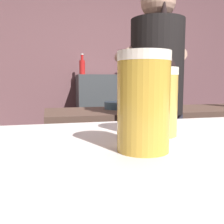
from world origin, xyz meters
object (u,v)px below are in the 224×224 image
Objects in this scene: chefs_knife at (168,109)px; pint_glass_far at (143,102)px; bottle_vinegar at (138,68)px; bottle_hot_sauce at (126,67)px; bartender at (156,101)px; pint_glass_near at (155,102)px; bottle_olive_oil at (82,67)px; mixing_bowl at (117,105)px.

chefs_knife is 1.70× the size of pint_glass_far.
bottle_vinegar is 0.87× the size of bottle_hot_sauce.
chefs_knife is at bearing -32.15° from bartender.
pint_glass_far is 0.56× the size of bottle_hot_sauce.
pint_glass_near is 3.02m from bottle_hot_sauce.
mixing_bowl is at bearing -84.02° from bottle_olive_oil.
bottle_hot_sauce reaches higher than bottle_vinegar.
bottle_hot_sauce is at bearing 164.15° from bottle_vinegar.
pint_glass_far is (-0.06, -0.10, 0.01)m from pint_glass_near.
bartender is 6.66× the size of bottle_olive_oil.
pint_glass_near is 2.90m from bottle_olive_oil.
bottle_vinegar reaches higher than mixing_bowl.
pint_glass_near is 0.12m from pint_glass_far.
bartender is at bearing -77.78° from mixing_bowl.
bottle_olive_oil is (0.25, 2.88, 0.22)m from pint_glass_near.
mixing_bowl is 0.91× the size of chefs_knife.
chefs_knife is 1.92× the size of pint_glass_near.
chefs_knife is at bearing -18.51° from mixing_bowl.
chefs_knife is 0.94× the size of bottle_hot_sauce.
pint_glass_near is at bearing -102.89° from mixing_bowl.
chefs_knife is (0.40, -0.13, -0.03)m from mixing_bowl.
bottle_hot_sauce is (0.84, 2.89, 0.22)m from pint_glass_near.
bottle_olive_oil is at bearing 95.98° from mixing_bowl.
bottle_hot_sauce is at bearing 69.69° from mixing_bowl.
bottle_olive_oil is at bearing 85.04° from pint_glass_near.
pint_glass_far is at bearing -109.67° from bottle_vinegar.
mixing_bowl is 0.83× the size of bottle_olive_oil.
bartender is 7.23× the size of chefs_knife.
bartender is at bearing -82.10° from bottle_olive_oil.
bottle_olive_oil reaches higher than pint_glass_near.
bottle_olive_oil reaches higher than bottle_hot_sauce.
bartender is at bearing -145.07° from chefs_knife.
bottle_vinegar is (0.22, 1.33, 0.40)m from chefs_knife.
mixing_bowl is 1.39m from bottle_vinegar.
bottle_vinegar is (0.99, 2.85, 0.20)m from pint_glass_near.
mixing_bowl is 0.42m from chefs_knife.
chefs_knife is (0.28, 0.41, -0.10)m from bartender.
mixing_bowl is 1.74× the size of pint_glass_near.
bartender is 13.88× the size of pint_glass_near.
pint_glass_far is (-0.56, -1.21, 0.10)m from bartender.
bartender is 1.81m from bottle_olive_oil.
pint_glass_near is 3.02m from bottle_vinegar.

